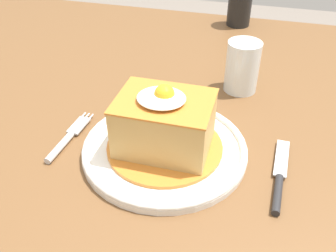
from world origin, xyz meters
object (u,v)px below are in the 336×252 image
(main_plate, at_px, (165,148))
(drinking_glass, at_px, (242,70))
(knife, at_px, (279,183))
(soda_can, at_px, (240,3))
(fork, at_px, (66,140))

(main_plate, bearing_deg, drinking_glass, 68.00)
(main_plate, height_order, knife, main_plate)
(knife, bearing_deg, drinking_glass, 108.30)
(knife, xyz_separation_m, drinking_glass, (-0.09, 0.27, 0.04))
(knife, distance_m, soda_can, 0.65)
(knife, xyz_separation_m, soda_can, (-0.14, 0.63, 0.06))
(main_plate, xyz_separation_m, drinking_glass, (0.10, 0.24, 0.04))
(soda_can, bearing_deg, knife, -77.92)
(fork, height_order, knife, same)
(fork, bearing_deg, knife, -1.52)
(soda_can, bearing_deg, drinking_glass, -82.68)
(fork, distance_m, soda_can, 0.66)
(knife, bearing_deg, main_plate, 170.95)
(knife, height_order, soda_can, soda_can)
(soda_can, bearing_deg, fork, -109.40)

